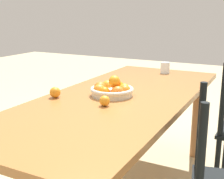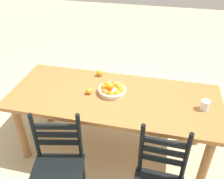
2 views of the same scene
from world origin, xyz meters
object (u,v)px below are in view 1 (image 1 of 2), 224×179
Objects in this scene: orange_loose_0 at (105,101)px; orange_loose_1 at (55,92)px; fruit_bowl at (112,90)px; drinking_glass at (165,68)px; dining_table at (120,111)px.

orange_loose_0 is 0.89× the size of orange_loose_1.
fruit_bowl is at bearing 124.88° from orange_loose_1.
fruit_bowl reaches higher than orange_loose_1.
orange_loose_1 is 1.14m from drinking_glass.
orange_loose_0 is 0.63× the size of drinking_glass.
dining_table is 0.28m from orange_loose_0.
orange_loose_0 is at bearing -0.00° from drinking_glass.
orange_loose_1 is at bearing -91.73° from orange_loose_0.
dining_table is at bearing -1.60° from drinking_glass.
orange_loose_1 is (0.23, -0.34, 0.14)m from dining_table.
fruit_bowl is 0.36m from orange_loose_1.
orange_loose_0 is 1.09m from drinking_glass.
fruit_bowl reaches higher than orange_loose_0.
fruit_bowl is 2.90× the size of drinking_glass.
orange_loose_1 is at bearing -18.42° from drinking_glass.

